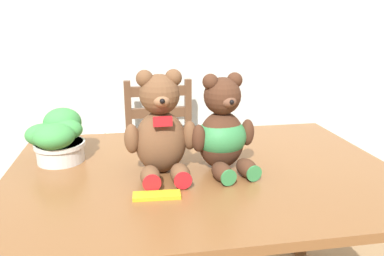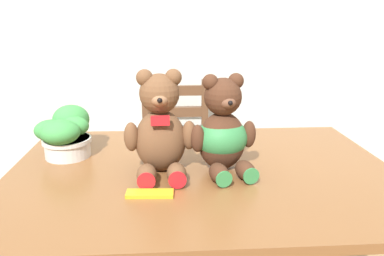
% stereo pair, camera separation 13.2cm
% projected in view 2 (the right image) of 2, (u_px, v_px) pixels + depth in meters
% --- Properties ---
extents(wall_back, '(8.00, 0.04, 2.60)m').
position_uv_depth(wall_back, '(186.00, 13.00, 2.34)').
color(wall_back, silver).
rests_on(wall_back, ground_plane).
extents(radiator, '(0.81, 0.10, 0.55)m').
position_uv_depth(radiator, '(176.00, 173.00, 2.57)').
color(radiator, white).
rests_on(radiator, ground_plane).
extents(dining_table, '(1.40, 0.99, 0.74)m').
position_uv_depth(dining_table, '(202.00, 191.00, 1.39)').
color(dining_table, brown).
rests_on(dining_table, ground_plane).
extents(wooden_chair_behind, '(0.41, 0.42, 0.91)m').
position_uv_depth(wooden_chair_behind, '(176.00, 158.00, 2.25)').
color(wooden_chair_behind, brown).
rests_on(wooden_chair_behind, ground_plane).
extents(teddy_bear_left, '(0.25, 0.25, 0.36)m').
position_uv_depth(teddy_bear_left, '(160.00, 129.00, 1.30)').
color(teddy_bear_left, brown).
rests_on(teddy_bear_left, dining_table).
extents(teddy_bear_right, '(0.25, 0.27, 0.35)m').
position_uv_depth(teddy_bear_right, '(223.00, 133.00, 1.32)').
color(teddy_bear_right, '#472819').
rests_on(teddy_bear_right, dining_table).
extents(potted_plant, '(0.21, 0.26, 0.19)m').
position_uv_depth(potted_plant, '(66.00, 132.00, 1.46)').
color(potted_plant, beige).
rests_on(potted_plant, dining_table).
extents(chocolate_bar, '(0.15, 0.06, 0.01)m').
position_uv_depth(chocolate_bar, '(150.00, 194.00, 1.16)').
color(chocolate_bar, gold).
rests_on(chocolate_bar, dining_table).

